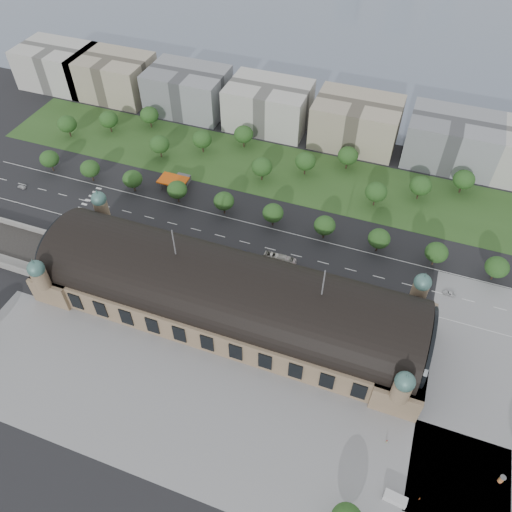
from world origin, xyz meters
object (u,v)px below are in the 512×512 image
(parked_car_0, at_px, (117,229))
(parked_car_3, at_px, (159,243))
(traffic_car_6, at_px, (449,293))
(parked_car_2, at_px, (161,248))
(pedestrian_0, at_px, (387,441))
(traffic_car_4, at_px, (245,252))
(bus_west, at_px, (199,247))
(petrol_station, at_px, (178,180))
(advertising_column, at_px, (502,479))
(van_south, at_px, (394,498))
(pedestrian_1, at_px, (419,499))
(traffic_car_0, at_px, (22,187))
(parked_car_5, at_px, (186,253))
(parked_car_1, at_px, (134,241))
(bus_east, at_px, (279,259))
(traffic_car_2, at_px, (162,232))
(parked_car_6, at_px, (159,241))
(parked_car_4, at_px, (150,246))
(traffic_car_1, at_px, (100,205))
(bus_mid, at_px, (281,260))

(parked_car_0, height_order, parked_car_3, parked_car_0)
(traffic_car_6, xyz_separation_m, parked_car_3, (-123.50, -15.13, 0.10))
(parked_car_2, bearing_deg, pedestrian_0, 29.94)
(traffic_car_4, height_order, bus_west, bus_west)
(petrol_station, relative_size, advertising_column, 4.18)
(traffic_car_4, relative_size, van_south, 0.57)
(pedestrian_1, bearing_deg, parked_car_3, 97.92)
(traffic_car_0, height_order, parked_car_5, traffic_car_0)
(parked_car_1, bearing_deg, pedestrian_1, 32.14)
(bus_east, distance_m, van_south, 101.19)
(traffic_car_2, distance_m, van_south, 141.03)
(parked_car_0, bearing_deg, parked_car_6, 61.97)
(petrol_station, height_order, advertising_column, petrol_station)
(traffic_car_2, distance_m, parked_car_4, 9.51)
(traffic_car_0, distance_m, pedestrian_0, 204.56)
(van_south, bearing_deg, parked_car_2, 154.52)
(van_south, bearing_deg, bus_west, 148.32)
(parked_car_2, xyz_separation_m, bus_west, (16.22, 5.60, 1.08))
(parked_car_6, bearing_deg, parked_car_4, -60.60)
(bus_west, height_order, advertising_column, bus_west)
(parked_car_1, height_order, advertising_column, advertising_column)
(bus_east, bearing_deg, petrol_station, 62.54)
(traffic_car_6, distance_m, parked_car_5, 110.71)
(traffic_car_6, height_order, pedestrian_0, pedestrian_0)
(traffic_car_2, distance_m, parked_car_5, 17.86)
(bus_east, bearing_deg, traffic_car_1, 86.89)
(parked_car_3, relative_size, pedestrian_0, 2.98)
(parked_car_3, bearing_deg, traffic_car_1, -136.32)
(traffic_car_2, distance_m, pedestrian_0, 128.18)
(traffic_car_6, xyz_separation_m, parked_car_5, (-109.51, -16.28, -0.02))
(parked_car_0, relative_size, bus_west, 0.37)
(parked_car_5, bearing_deg, traffic_car_0, -136.25)
(parked_car_0, bearing_deg, van_south, 34.07)
(bus_mid, bearing_deg, parked_car_3, 99.69)
(parked_car_0, bearing_deg, bus_mid, 67.19)
(parked_car_4, bearing_deg, pedestrian_1, 24.14)
(parked_car_6, relative_size, van_south, 0.77)
(bus_east, bearing_deg, parked_car_0, 95.38)
(traffic_car_2, height_order, bus_mid, bus_mid)
(parked_car_2, bearing_deg, traffic_car_6, 63.90)
(parked_car_1, distance_m, bus_west, 29.98)
(petrol_station, height_order, traffic_car_0, petrol_station)
(parked_car_0, distance_m, parked_car_5, 36.35)
(van_south, bearing_deg, bus_mid, 133.34)
(petrol_station, xyz_separation_m, traffic_car_4, (48.26, -33.49, -2.27))
(traffic_car_4, distance_m, parked_car_1, 49.90)
(parked_car_5, relative_size, pedestrian_1, 2.48)
(traffic_car_6, height_order, advertising_column, advertising_column)
(parked_car_1, xyz_separation_m, parked_car_6, (10.51, 4.00, 0.02))
(pedestrian_0, bearing_deg, pedestrian_1, -44.81)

